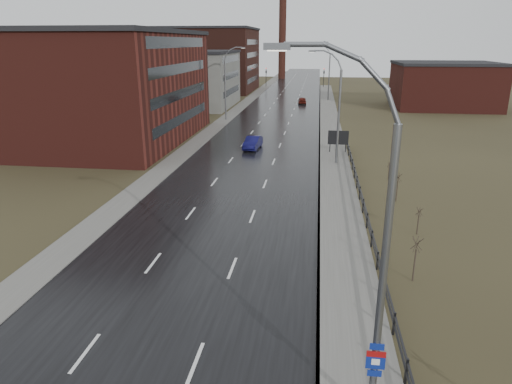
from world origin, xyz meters
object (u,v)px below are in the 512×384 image
(streetlight_main, at_px, (374,257))
(car_far, at_px, (302,101))
(billboard, at_px, (338,138))
(car_near, at_px, (253,143))

(streetlight_main, height_order, car_far, streetlight_main)
(billboard, height_order, car_far, billboard)
(streetlight_main, distance_m, car_near, 41.19)
(car_near, distance_m, car_far, 42.29)
(streetlight_main, bearing_deg, car_near, 103.04)
(car_near, bearing_deg, streetlight_main, -71.66)
(billboard, bearing_deg, car_near, 174.58)
(streetlight_main, height_order, car_near, streetlight_main)
(streetlight_main, xyz_separation_m, car_near, (-9.22, 39.79, -5.33))
(streetlight_main, distance_m, car_far, 82.20)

